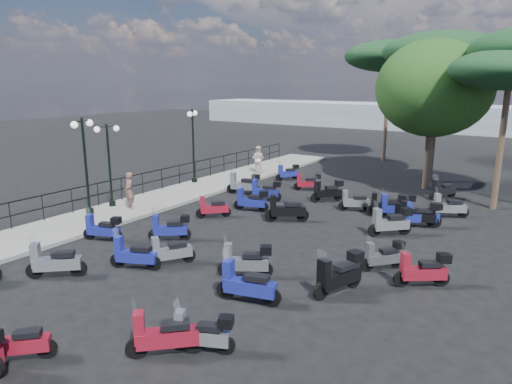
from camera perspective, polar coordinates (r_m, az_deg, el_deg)
The scene contains 42 objects.
ground at distance 17.60m, azimuth -1.44°, elevation -5.51°, with size 120.00×120.00×0.00m, color black.
sidewalk at distance 23.79m, azimuth -10.21°, elevation -0.43°, with size 3.00×30.00×0.15m, color slate.
railing at distance 24.37m, azimuth -12.84°, elevation 1.76°, with size 0.04×26.04×1.10m.
lamp_post_0 at distance 20.72m, azimuth -20.56°, elevation 3.76°, with size 0.52×1.20×4.17m.
lamp_post_1 at distance 21.79m, azimuth -17.89°, elevation 3.86°, with size 0.59×1.06×3.80m.
lamp_post_2 at distance 26.07m, azimuth -7.86°, elevation 6.34°, with size 0.67×1.14×4.15m.
woman at distance 21.33m, azimuth -15.57°, elevation 0.17°, with size 0.61×0.40×1.67m, color brown.
pedestrian_far at distance 28.90m, azimuth 0.26°, elevation 4.14°, with size 0.82×0.64×1.69m, color beige.
scooter_1 at distance 14.98m, azimuth -15.03°, elevation -7.62°, with size 1.57×0.86×1.33m.
scooter_2 at distance 17.87m, azimuth -18.59°, elevation -4.36°, with size 1.49×0.80×1.25m.
scooter_3 at distance 20.75m, azimuth -0.57°, elevation -1.08°, with size 1.64×0.68×1.32m.
scooter_4 at distance 23.86m, azimuth -1.52°, elevation 0.99°, with size 1.78×0.81×1.45m.
scooter_5 at distance 27.40m, azimuth 4.00°, elevation 2.42°, with size 0.96×1.34×1.21m.
scooter_6 at distance 11.30m, azimuth -27.73°, elevation -16.39°, with size 1.14×1.12×1.20m.
scooter_7 at distance 15.14m, azimuth -23.89°, elevation -8.03°, with size 1.39×1.25×1.40m.
scooter_8 at distance 17.27m, azimuth -10.70°, elevation -4.46°, with size 1.34×1.10×1.26m.
scooter_9 at distance 19.88m, azimuth -5.45°, elevation -2.02°, with size 1.13×1.19×1.23m.
scooter_10 at distance 22.57m, azimuth 1.18°, elevation 0.15°, with size 1.63×0.76×1.34m.
scooter_11 at distance 24.88m, azimuth 6.48°, elevation 1.21°, with size 1.32×0.95×1.19m.
scooter_13 at distance 12.39m, azimuth -1.17°, elevation -11.54°, with size 1.80×0.72×1.45m.
scooter_14 at distance 15.03m, azimuth -10.70°, elevation -7.38°, with size 0.97×1.40×1.27m.
scooter_15 at distance 19.22m, azimuth 3.74°, elevation -2.25°, with size 1.60×1.20×1.49m.
scooter_16 at distance 22.69m, azimuth 8.94°, elevation 0.07°, with size 1.25×1.39×1.36m.
scooter_17 at distance 20.64m, azimuth 16.05°, elevation -1.66°, with size 1.64×0.84×1.36m.
scooter_18 at distance 10.44m, azimuth -11.51°, elevation -17.21°, with size 1.31×1.24×1.36m.
scooter_19 at distance 10.44m, azimuth -6.74°, elevation -17.13°, with size 1.41×0.80×1.20m.
scooter_20 at distance 13.90m, azimuth -1.25°, elevation -8.65°, with size 1.52×1.02×1.34m.
scooter_21 at distance 14.97m, azimuth 15.61°, elevation -7.74°, with size 1.10×1.20×1.19m.
scooter_22 at distance 21.48m, azimuth 22.89°, elevation -1.75°, with size 1.54×0.96×1.35m.
scooter_23 at distance 21.29m, azimuth 12.22°, elevation -1.22°, with size 1.35×0.93×1.22m.
scooter_25 at distance 13.07m, azimuth 10.32°, elevation -10.18°, with size 0.89×1.74×1.44m.
scooter_26 at distance 14.13m, azimuth 20.13°, elevation -9.19°, with size 1.42×1.12×1.32m.
scooter_27 at distance 18.21m, azimuth 16.48°, elevation -3.67°, with size 1.38×1.37×1.41m.
scooter_28 at distance 19.64m, azimuth 20.00°, elevation -2.76°, with size 1.50×1.05×1.34m.
scooter_29 at distance 24.72m, azimuth 22.28°, elevation 0.20°, with size 1.02×1.45×1.32m.
scooter_30 at distance 20.69m, azimuth 17.14°, elevation -1.73°, with size 1.50×1.05×1.34m.
scooter_31 at distance 19.62m, azimuth 19.58°, elevation -2.72°, with size 1.64×0.84×1.36m.
broadleaf_tree at distance 26.33m, azimuth 21.35°, elevation 12.00°, with size 6.03×6.03×8.00m.
pine_0 at distance 28.40m, azimuth 22.14°, elevation 15.90°, with size 6.37×6.37×8.50m.
pine_2 at distance 35.11m, azimuth 16.43°, elevation 15.94°, with size 6.45×6.45×8.65m.
pine_3 at distance 23.29m, azimuth 29.21°, elevation 13.15°, with size 5.18×5.18×7.19m.
distant_hills at distance 59.56m, azimuth 24.37°, elevation 8.35°, with size 70.00×8.00×3.00m, color gray.
Camera 1 is at (9.51, -13.64, 5.78)m, focal length 32.00 mm.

